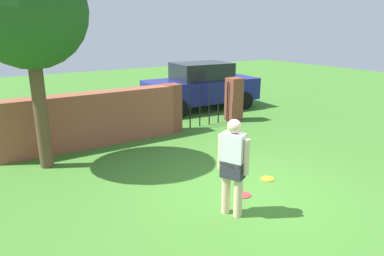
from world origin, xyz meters
name	(u,v)px	position (x,y,z in m)	size (l,w,h in m)	color
ground_plane	(249,195)	(0.00, 0.00, 0.00)	(40.00, 40.00, 0.00)	#3D7528
brick_wall	(93,119)	(-1.50, 4.32, 0.69)	(4.49, 0.50, 1.38)	brown
tree	(28,12)	(-2.84, 3.46, 3.26)	(2.31, 2.31, 4.45)	brown
person	(233,163)	(-0.70, -0.35, 0.90)	(0.35, 0.50, 1.62)	beige
fence_gate	(205,104)	(2.00, 4.32, 0.70)	(2.76, 0.44, 1.40)	brown
car	(201,86)	(3.22, 6.29, 0.86)	(4.32, 2.17, 1.72)	navy
frisbee_orange	(267,179)	(0.78, 0.32, 0.01)	(0.27, 0.27, 0.02)	orange
frisbee_red	(243,195)	(-0.09, 0.05, 0.01)	(0.27, 0.27, 0.02)	red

